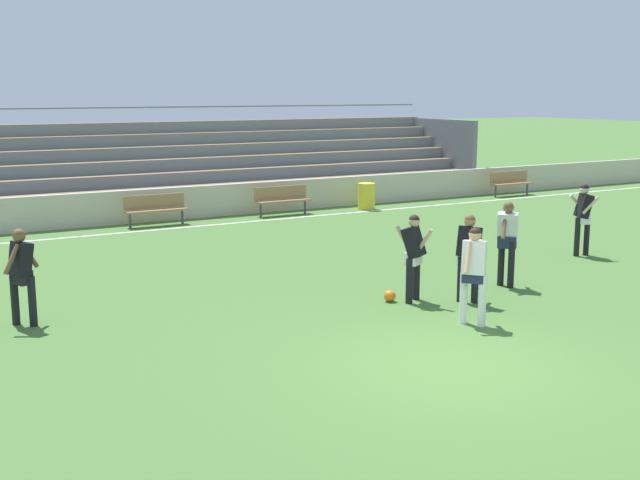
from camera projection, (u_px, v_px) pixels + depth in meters
name	position (u px, v px, depth m)	size (l,w,h in m)	color
ground_plane	(450.00, 366.00, 11.31)	(160.00, 160.00, 0.00)	#477033
field_line_sideline	(158.00, 230.00, 22.39)	(44.00, 0.12, 0.01)	white
sideline_wall	(141.00, 206.00, 23.57)	(48.00, 0.16, 0.98)	beige
bleacher_stand	(209.00, 162.00, 27.38)	(20.29, 4.34, 3.30)	#897051
bench_far_right	(155.00, 207.00, 22.98)	(1.80, 0.40, 0.90)	#99754C
bench_near_wall_gap	(282.00, 198.00, 24.97)	(1.80, 0.40, 0.90)	#99754C
bench_centre_sideline	(511.00, 181.00, 29.61)	(1.80, 0.40, 0.90)	#99754C
trash_bin	(366.00, 196.00, 26.21)	(0.56, 0.56, 0.86)	yellow
player_dark_on_ball	(414.00, 250.00, 14.61)	(0.53, 0.68, 1.63)	black
player_dark_trailing_run	(469.00, 250.00, 14.55)	(0.66, 0.49, 1.64)	black
player_white_overlapping	(507.00, 236.00, 15.72)	(0.65, 0.48, 1.71)	black
player_dark_wide_left	(21.00, 268.00, 13.10)	(0.65, 0.46, 1.64)	black
player_dark_pressing_high	(583.00, 213.00, 18.69)	(0.47, 0.63, 1.70)	black
player_white_challenging	(474.00, 267.00, 13.14)	(0.66, 0.48, 1.65)	white
soccer_ball	(390.00, 296.00, 14.74)	(0.22, 0.22, 0.22)	orange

